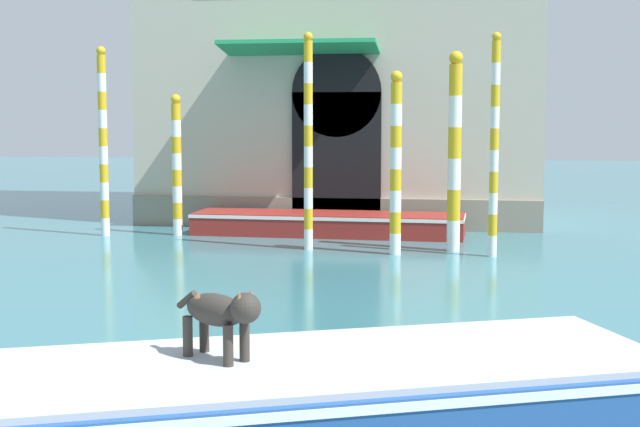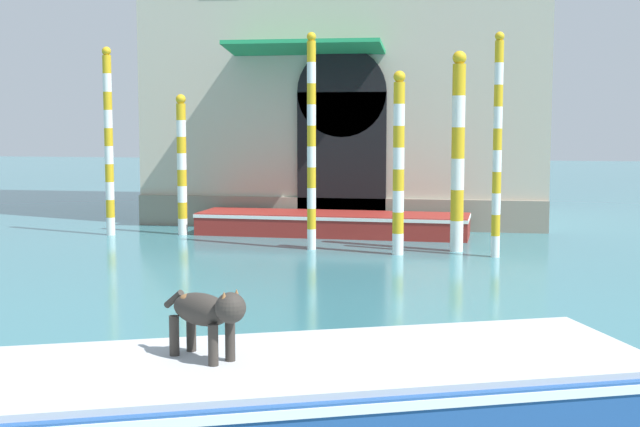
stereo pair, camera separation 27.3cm
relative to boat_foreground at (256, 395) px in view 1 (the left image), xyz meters
The scene contains 9 objects.
boat_foreground is the anchor object (origin of this frame).
dog_on_deck 0.82m from the boat_foreground, behind, with size 0.92×0.64×0.69m.
boat_moored_near_palazzo 13.81m from the boat_foreground, 95.50° to the left, with size 6.67×1.86×0.54m.
mooring_pole_0 11.31m from the boat_foreground, 76.92° to the left, with size 0.19×0.19×4.58m.
mooring_pole_1 10.97m from the boat_foreground, 87.28° to the left, with size 0.25×0.25×3.82m.
mooring_pole_2 14.13m from the boat_foreground, 110.66° to the left, with size 0.24×0.24×3.43m.
mooring_pole_3 14.55m from the boat_foreground, 117.57° to the left, with size 0.22×0.22×4.55m.
mooring_pole_4 11.78m from the boat_foreground, 81.51° to the left, with size 0.29×0.29×4.26m.
mooring_pole_5 11.52m from the boat_foreground, 97.09° to the left, with size 0.20×0.20×4.67m.
Camera 1 is at (5.41, -1.89, 2.85)m, focal length 50.00 mm.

